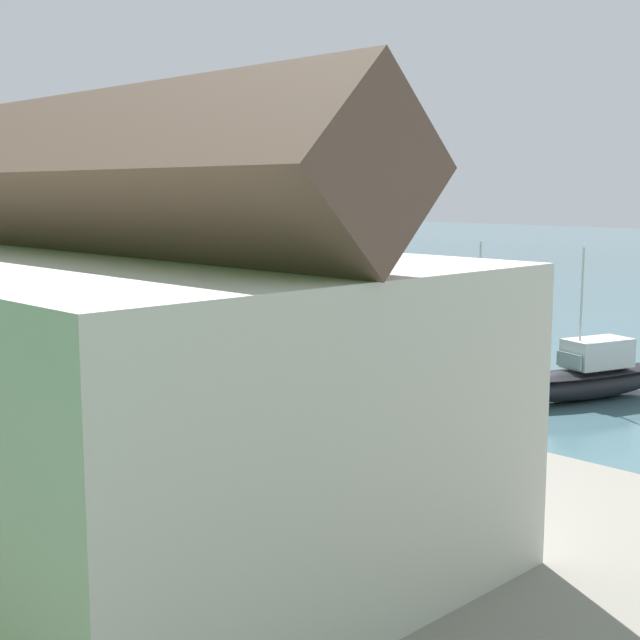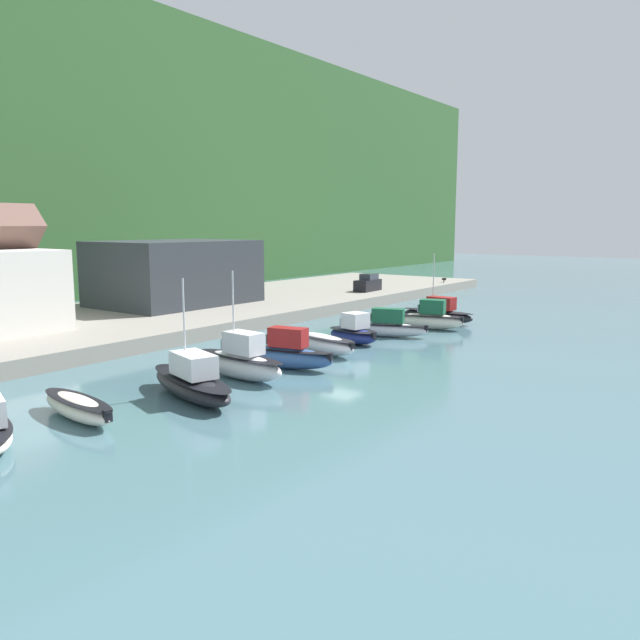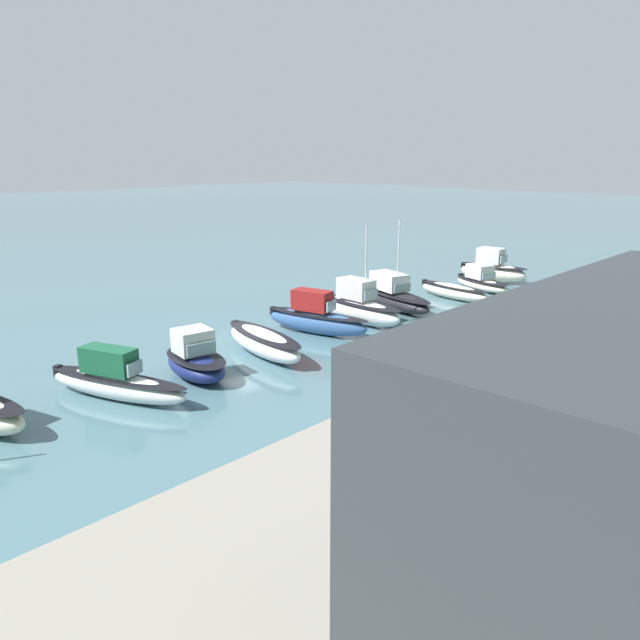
# 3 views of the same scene
# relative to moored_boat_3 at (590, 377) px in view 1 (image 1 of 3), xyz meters

# --- Properties ---
(ground_plane) EXTENTS (320.00, 320.00, 0.00)m
(ground_plane) POSITION_rel_moored_boat_3_xyz_m (12.95, -1.04, -0.94)
(ground_plane) COLOR #476B75
(harbor_clubhouse) EXTENTS (14.75, 10.47, 9.89)m
(harbor_clubhouse) POSITION_rel_moored_boat_3_xyz_m (-2.15, 24.16, 3.86)
(harbor_clubhouse) COLOR silver
(harbor_clubhouse) RESTS_ON quay_promenade
(moored_boat_3) EXTENTS (4.56, 8.69, 6.54)m
(moored_boat_3) POSITION_rel_moored_boat_3_xyz_m (0.00, 0.00, 0.00)
(moored_boat_3) COLOR black
(moored_boat_3) RESTS_ON ground_plane
(moored_boat_4) EXTENTS (2.41, 7.26, 6.64)m
(moored_boat_4) POSITION_rel_moored_boat_3_xyz_m (4.80, 0.90, 0.16)
(moored_boat_4) COLOR silver
(moored_boat_4) RESTS_ON ground_plane
(moored_boat_5) EXTENTS (3.09, 7.40, 2.74)m
(moored_boat_5) POSITION_rel_moored_boat_3_xyz_m (8.60, 0.59, 0.07)
(moored_boat_5) COLOR #33568E
(moored_boat_5) RESTS_ON ground_plane
(moored_boat_6) EXTENTS (3.21, 7.33, 1.48)m
(moored_boat_6) POSITION_rel_moored_boat_3_xyz_m (13.88, 1.57, -0.16)
(moored_boat_6) COLOR white
(moored_boat_6) RESTS_ON ground_plane
(moored_boat_7) EXTENTS (3.19, 5.07, 2.50)m
(moored_boat_7) POSITION_rel_moored_boat_3_xyz_m (18.58, 1.71, -0.03)
(moored_boat_7) COLOR navy
(moored_boat_7) RESTS_ON ground_plane
(moored_boat_8) EXTENTS (3.98, 7.78, 2.42)m
(moored_boat_8) POSITION_rel_moored_boat_3_xyz_m (22.79, 1.36, -0.07)
(moored_boat_8) COLOR silver
(moored_boat_8) RESTS_ON ground_plane
(moored_boat_9) EXTENTS (3.31, 6.56, 2.73)m
(moored_boat_9) POSITION_rel_moored_boat_3_xyz_m (28.49, -0.01, 0.06)
(moored_boat_9) COLOR white
(moored_boat_9) RESTS_ON ground_plane
(moored_boat_10) EXTENTS (2.35, 7.71, 6.66)m
(moored_boat_10) POSITION_rel_moored_boat_3_xyz_m (32.58, 1.13, -0.02)
(moored_boat_10) COLOR black
(moored_boat_10) RESTS_ON ground_plane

